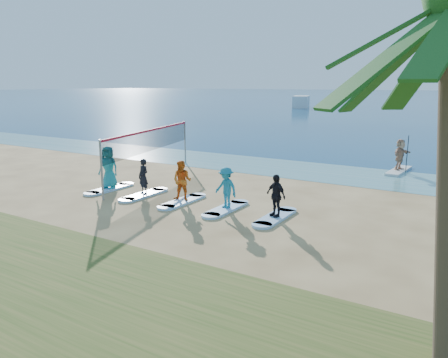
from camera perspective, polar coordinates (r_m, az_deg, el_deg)
The scene contains 16 objects.
ground at distance 15.92m, azimuth -6.41°, elevation -4.85°, with size 600.00×600.00×0.00m, color tan.
shallow_water at distance 24.79m, azimuth 8.64°, elevation 1.36°, with size 600.00×600.00×0.00m, color teal.
volleyball_net at distance 22.11m, azimuth -9.53°, elevation 4.98°, with size 2.34×8.80×2.50m.
paddleboard at distance 25.50m, azimuth 21.86°, elevation 1.02°, with size 0.70×3.00×0.12m, color silver.
paddleboarder at distance 25.36m, azimuth 22.02°, elevation 3.00°, with size 1.54×0.49×1.66m, color tan.
boat_offshore_a at distance 88.58m, azimuth 10.02°, elevation 9.19°, with size 2.86×7.83×2.27m, color silver.
surfboard_0 at distance 20.34m, azimuth -14.70°, elevation -1.24°, with size 0.70×2.20×0.09m, color #A4D5FF.
student_0 at distance 20.14m, azimuth -14.86°, elevation 1.50°, with size 0.92×0.60×1.89m, color teal.
surfboard_1 at distance 18.95m, azimuth -10.40°, elevation -2.02°, with size 0.70×2.20×0.09m, color #A4D5FF.
student_1 at distance 18.77m, azimuth -10.49°, elevation 0.33°, with size 0.55×0.36×1.50m, color black.
surfboard_2 at distance 17.68m, azimuth -5.43°, elevation -2.92°, with size 0.70×2.20×0.09m, color #A4D5FF.
student_2 at distance 17.48m, azimuth -5.49°, elevation -0.22°, with size 0.78×0.61×1.61m, color orange.
surfboard_3 at distance 16.57m, azimuth 0.26°, elevation -3.91°, with size 0.70×2.20×0.09m, color #A4D5FF.
student_3 at distance 16.36m, azimuth 0.26°, elevation -1.14°, with size 1.01×0.58×1.56m, color teal.
surfboard_4 at distance 15.65m, azimuth 6.70°, elevation -4.99°, with size 0.70×2.20×0.09m, color #A4D5FF.
student_4 at distance 15.43m, azimuth 6.78°, elevation -2.14°, with size 0.89×0.37×1.51m, color black.
Camera 1 is at (9.41, -11.95, 4.70)m, focal length 35.00 mm.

